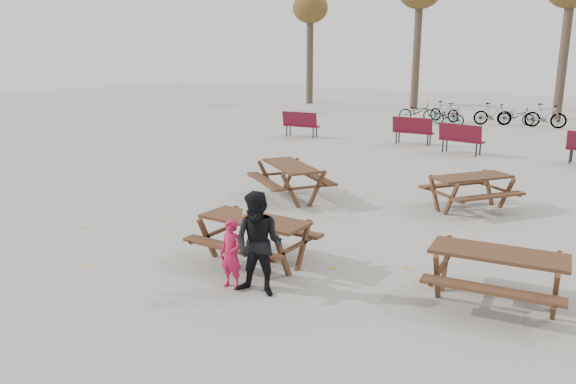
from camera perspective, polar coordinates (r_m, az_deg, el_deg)
The scene contains 13 objects.
ground at distance 9.35m, azimuth -3.38°, elevation -7.22°, with size 80.00×80.00×0.00m, color gray.
main_picnic_table at distance 9.15m, azimuth -3.44°, elevation -3.80°, with size 1.80×1.45×0.78m.
food_tray at distance 9.00m, azimuth -3.59°, elevation -2.74°, with size 0.18×0.11×0.04m, color white.
bread_roll at distance 8.99m, azimuth -3.59°, elevation -2.48°, with size 0.14×0.06×0.05m, color tan.
soda_bottle at distance 9.01m, azimuth -4.43°, elevation -2.37°, with size 0.07×0.07×0.17m.
child at distance 8.27m, azimuth -5.79°, elevation -6.32°, with size 0.38×0.25×1.04m, color #B81744.
adult at distance 7.95m, azimuth -3.00°, elevation -5.31°, with size 0.74×0.57×1.51m, color black.
picnic_table_east at distance 8.27m, azimuth 20.40°, elevation -8.21°, with size 1.78×1.43×0.77m, color #382214, non-canonical shape.
picnic_table_north at distance 13.18m, azimuth 0.26°, elevation 1.06°, with size 1.91×1.54×0.82m, color #382214, non-canonical shape.
picnic_table_far at distance 12.92m, azimuth 18.05°, elevation -0.07°, with size 1.76×1.42×0.76m, color #382214, non-canonical shape.
park_bench_row at distance 20.56m, azimuth 14.41°, elevation 5.68°, with size 12.04×1.60×1.03m.
bicycle_row at distance 28.18m, azimuth 18.61°, elevation 7.52°, with size 7.53×2.62×1.07m.
fallen_leaves at distance 11.11m, azimuth 6.42°, elevation -3.74°, with size 11.00×11.00×0.01m, color gold, non-canonical shape.
Camera 1 is at (5.21, -6.97, 3.41)m, focal length 35.00 mm.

